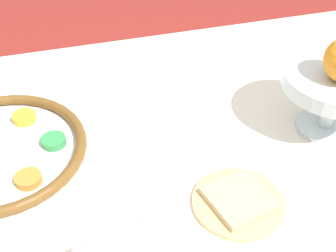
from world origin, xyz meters
The scene contains 3 objects.
fruit_stand centered at (0.38, -0.01, 0.82)m, with size 0.20×0.20×0.13m.
bread_plate centered at (0.14, -0.15, 0.72)m, with size 0.15×0.15×0.02m.
napkin_roll centered at (-0.04, -0.18, 0.73)m, with size 0.19×0.09×0.04m.
Camera 1 is at (-0.11, -0.61, 1.31)m, focal length 50.00 mm.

